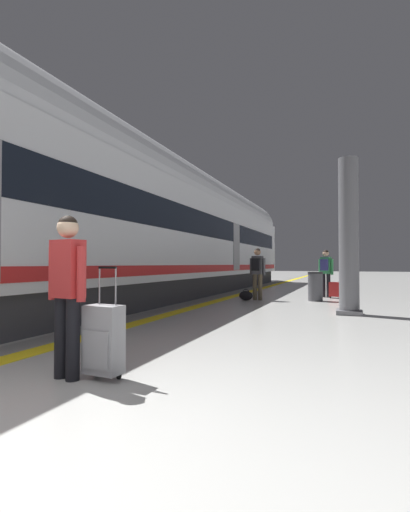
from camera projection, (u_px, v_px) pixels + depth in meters
name	position (u px, v px, depth m)	size (l,w,h in m)	color
safety_line_strip	(225.00, 299.00, 12.32)	(0.36, 80.00, 0.01)	yellow
tactile_edge_band	(215.00, 298.00, 12.44)	(0.65, 80.00, 0.01)	slate
high_speed_train	(117.00, 215.00, 10.28)	(2.94, 34.84, 4.97)	#38383D
traveller_foreground	(67.00, 284.00, 3.74)	(0.51, 0.25, 1.65)	black
rolling_suitcase_foreground	(103.00, 339.00, 3.71)	(0.39, 0.26, 1.13)	#9E9EA3
passenger_near	(326.00, 269.00, 12.84)	(0.49, 0.38, 1.65)	black
suitcase_near	(336.00, 289.00, 12.46)	(0.43, 0.33, 0.54)	#A51E1E
passenger_mid	(257.00, 269.00, 11.88)	(0.52, 0.34, 1.66)	brown
duffel_bag_mid	(246.00, 296.00, 11.77)	(0.44, 0.26, 0.36)	black
platform_pillar	(349.00, 239.00, 8.52)	(0.56, 0.56, 3.60)	slate
waste_bin	(315.00, 286.00, 11.57)	(0.46, 0.46, 0.91)	#4C4C51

